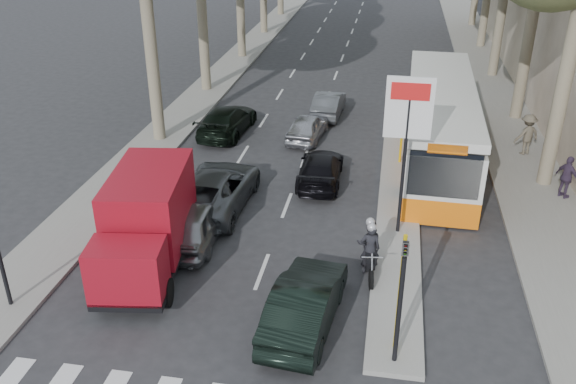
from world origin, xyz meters
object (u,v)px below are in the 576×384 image
(dark_hatchback, at_px, (305,303))
(motorcycle, at_px, (369,248))
(city_bus, at_px, (439,122))
(silver_hatchback, at_px, (195,222))
(red_truck, at_px, (147,221))

(dark_hatchback, bearing_deg, motorcycle, -111.93)
(dark_hatchback, height_order, motorcycle, motorcycle)
(city_bus, xyz_separation_m, motorcycle, (-2.43, -9.27, -0.91))
(motorcycle, bearing_deg, silver_hatchback, 164.48)
(silver_hatchback, distance_m, dark_hatchback, 5.72)
(silver_hatchback, height_order, dark_hatchback, dark_hatchback)
(city_bus, relative_size, motorcycle, 5.88)
(dark_hatchback, xyz_separation_m, city_bus, (4.00, 12.24, 1.01))
(silver_hatchback, relative_size, motorcycle, 1.94)
(silver_hatchback, xyz_separation_m, red_truck, (-0.94, -1.66, 0.87))
(silver_hatchback, bearing_deg, dark_hatchback, 137.34)
(silver_hatchback, bearing_deg, city_bus, -135.85)
(silver_hatchback, distance_m, motorcycle, 5.93)
(dark_hatchback, xyz_separation_m, red_truck, (-5.24, 2.11, 0.85))
(silver_hatchback, bearing_deg, red_truck, 59.01)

